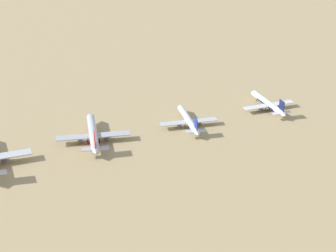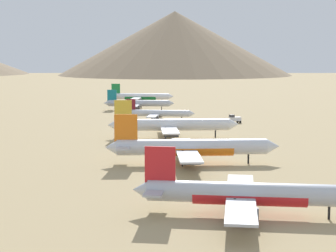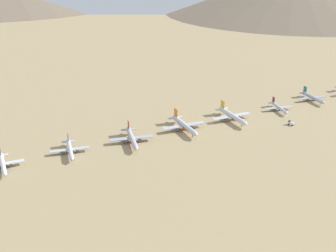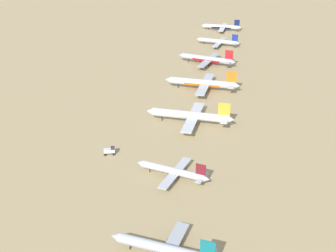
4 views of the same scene
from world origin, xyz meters
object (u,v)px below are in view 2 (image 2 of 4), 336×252
at_px(parked_jet_3, 191,148).
at_px(parked_jet_5, 157,113).
at_px(parked_jet_7, 140,97).
at_px(parked_jet_2, 247,194).
at_px(parked_jet_6, 138,103).
at_px(parked_jet_4, 171,125).
at_px(service_truck, 235,119).

bearing_deg(parked_jet_3, parked_jet_5, 99.54).
bearing_deg(parked_jet_5, parked_jet_7, 100.93).
distance_m(parked_jet_2, parked_jet_5, 154.96).
xyz_separation_m(parked_jet_3, parked_jet_7, (-35.92, 199.41, -0.54)).
height_order(parked_jet_2, parked_jet_3, parked_jet_3).
bearing_deg(parked_jet_5, parked_jet_2, -79.34).
xyz_separation_m(parked_jet_5, parked_jet_6, (-14.49, 47.97, 0.49)).
bearing_deg(parked_jet_2, parked_jet_3, 102.99).
relative_size(parked_jet_3, parked_jet_5, 1.41).
bearing_deg(parked_jet_4, parked_jet_5, 99.93).
bearing_deg(parked_jet_6, parked_jet_7, 94.84).
distance_m(parked_jet_2, parked_jet_7, 252.89).
height_order(parked_jet_4, service_truck, parked_jet_4).
height_order(parked_jet_4, parked_jet_5, parked_jet_4).
relative_size(parked_jet_3, parked_jet_6, 1.23).
bearing_deg(parked_jet_3, parked_jet_7, 100.21).
xyz_separation_m(parked_jet_2, parked_jet_4, (-19.18, 98.14, 0.42)).
xyz_separation_m(parked_jet_4, parked_jet_6, (-23.97, 102.11, -0.85)).
relative_size(parked_jet_5, parked_jet_7, 0.81).
distance_m(parked_jet_2, service_truck, 143.44).
bearing_deg(service_truck, parked_jet_2, -92.56).
xyz_separation_m(parked_jet_3, parked_jet_5, (-17.35, 103.25, -1.29)).
relative_size(parked_jet_3, parked_jet_7, 1.13).
relative_size(parked_jet_4, parked_jet_5, 1.40).
distance_m(parked_jet_5, service_truck, 36.21).
xyz_separation_m(parked_jet_3, service_truck, (17.70, 94.25, -2.52)).
xyz_separation_m(parked_jet_2, parked_jet_7, (-47.23, 248.44, -0.17)).
bearing_deg(parked_jet_5, parked_jet_6, 106.81).
bearing_deg(parked_jet_4, service_truck, 60.47).
height_order(parked_jet_5, service_truck, parked_jet_5).
bearing_deg(parked_jet_3, service_truck, 79.36).
xyz_separation_m(parked_jet_3, parked_jet_4, (-7.87, 49.11, 0.05)).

